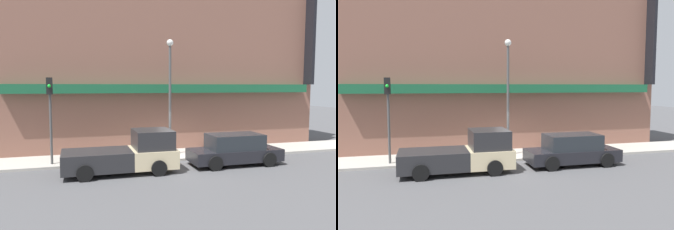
% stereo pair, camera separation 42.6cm
% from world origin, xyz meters
% --- Properties ---
extents(ground_plane, '(80.00, 80.00, 0.00)m').
position_xyz_m(ground_plane, '(0.00, 0.00, 0.00)').
color(ground_plane, '#4C4C4F').
extents(sidewalk, '(36.00, 2.71, 0.13)m').
position_xyz_m(sidewalk, '(0.00, 1.35, 0.06)').
color(sidewalk, '#ADA89E').
rests_on(sidewalk, ground).
extents(building, '(19.80, 3.80, 11.46)m').
position_xyz_m(building, '(0.01, 4.19, 5.72)').
color(building, brown).
rests_on(building, ground).
extents(pickup_truck, '(5.04, 2.26, 1.90)m').
position_xyz_m(pickup_truck, '(-3.17, -1.41, 0.82)').
color(pickup_truck, beige).
rests_on(pickup_truck, ground).
extents(parked_car, '(4.56, 1.98, 1.53)m').
position_xyz_m(parked_car, '(2.16, -1.41, 0.74)').
color(parked_car, black).
rests_on(parked_car, ground).
extents(fire_hydrant, '(0.17, 0.17, 0.72)m').
position_xyz_m(fire_hydrant, '(2.11, 0.49, 0.49)').
color(fire_hydrant, red).
rests_on(fire_hydrant, sidewalk).
extents(street_lamp, '(0.36, 0.36, 6.25)m').
position_xyz_m(street_lamp, '(-0.46, 1.05, 3.97)').
color(street_lamp, '#4C4C4C').
rests_on(street_lamp, sidewalk).
extents(traffic_light, '(0.28, 0.42, 4.17)m').
position_xyz_m(traffic_light, '(-6.55, 0.53, 2.97)').
color(traffic_light, '#4C4C4C').
rests_on(traffic_light, sidewalk).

